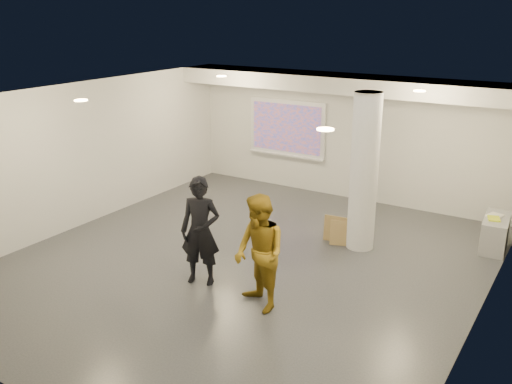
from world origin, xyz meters
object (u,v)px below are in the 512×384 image
Objects in this scene: credenza at (495,233)px; woman at (200,231)px; projection_screen at (287,129)px; man at (259,253)px; column at (364,173)px.

credenza is 5.72m from woman.
credenza is at bearing -14.19° from projection_screen.
projection_screen is at bearing 144.83° from man.
column is 3.11m from man.
column is at bearing -40.56° from projection_screen.
projection_screen is 1.96× the size of credenza.
woman reaches higher than credenza.
projection_screen is at bearing 139.44° from column.
woman is at bearing -160.39° from man.
projection_screen reaches higher than man.
projection_screen reaches higher than woman.
woman is (1.38, -5.45, -0.61)m from projection_screen.
woman is 1.01× the size of man.
man is at bearing -126.08° from credenza.
credenza is at bearing 30.50° from column.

